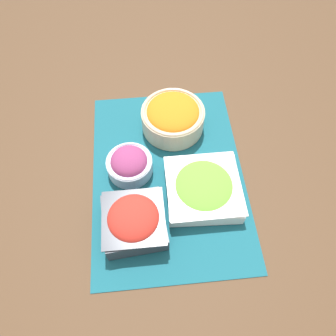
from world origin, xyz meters
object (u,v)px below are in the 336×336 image
lettuce_bowl (203,188)px  carrot_bowl (173,116)px  onion_bowl (129,164)px  tomato_bowl (134,221)px

lettuce_bowl → carrot_bowl: size_ratio=1.06×
onion_bowl → tomato_bowl: tomato_bowl is taller
lettuce_bowl → carrot_bowl: bearing=-166.4°
tomato_bowl → onion_bowl: bearing=-178.0°
onion_bowl → lettuce_bowl: size_ratio=0.64×
carrot_bowl → tomato_bowl: bearing=-22.3°
lettuce_bowl → onion_bowl: bearing=-115.4°
lettuce_bowl → tomato_bowl: (0.07, -0.16, 0.01)m
lettuce_bowl → tomato_bowl: tomato_bowl is taller
carrot_bowl → tomato_bowl: (0.28, -0.11, -0.00)m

